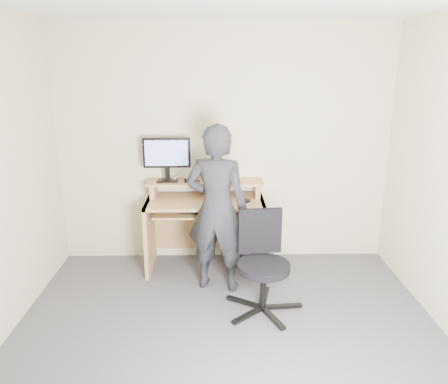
{
  "coord_description": "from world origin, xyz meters",
  "views": [
    {
      "loc": [
        -0.09,
        -2.79,
        2.09
      ],
      "look_at": [
        -0.01,
        1.05,
        0.95
      ],
      "focal_mm": 35.0,
      "sensor_mm": 36.0,
      "label": 1
    }
  ],
  "objects_px": {
    "office_chair": "(262,259)",
    "person": "(217,209)",
    "monitor": "(167,156)",
    "desk": "(206,216)"
  },
  "relations": [
    {
      "from": "monitor",
      "to": "office_chair",
      "type": "height_order",
      "value": "monitor"
    },
    {
      "from": "office_chair",
      "to": "person",
      "type": "relative_size",
      "value": 0.54
    },
    {
      "from": "office_chair",
      "to": "person",
      "type": "bearing_deg",
      "value": 130.22
    },
    {
      "from": "desk",
      "to": "office_chair",
      "type": "height_order",
      "value": "desk"
    },
    {
      "from": "monitor",
      "to": "office_chair",
      "type": "relative_size",
      "value": 0.56
    },
    {
      "from": "person",
      "to": "monitor",
      "type": "bearing_deg",
      "value": -34.55
    },
    {
      "from": "desk",
      "to": "monitor",
      "type": "bearing_deg",
      "value": 172.89
    },
    {
      "from": "monitor",
      "to": "person",
      "type": "bearing_deg",
      "value": -49.23
    },
    {
      "from": "monitor",
      "to": "desk",
      "type": "bearing_deg",
      "value": -8.86
    },
    {
      "from": "office_chair",
      "to": "person",
      "type": "height_order",
      "value": "person"
    }
  ]
}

